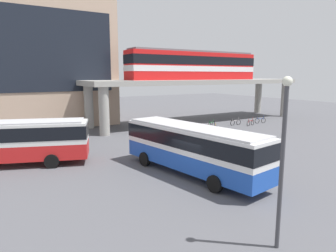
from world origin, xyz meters
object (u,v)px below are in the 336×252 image
at_px(station_building, 17,60).
at_px(bicycle_silver, 236,122).
at_px(bicycle_green, 211,124).
at_px(bicycle_blue, 260,120).
at_px(bus_secondary, 8,139).
at_px(bicycle_orange, 212,129).
at_px(pedestrian_waiting_near_stop, 176,129).
at_px(train, 194,65).
at_px(bicycle_red, 251,123).
at_px(bus_main, 192,145).

height_order(station_building, bicycle_silver, station_building).
relative_size(bicycle_green, bicycle_blue, 0.94).
xyz_separation_m(bus_secondary, bicycle_green, (22.86, 5.01, -1.63)).
relative_size(bus_secondary, bicycle_orange, 6.27).
relative_size(bicycle_silver, pedestrian_waiting_near_stop, 1.10).
xyz_separation_m(bicycle_blue, pedestrian_waiting_near_stop, (-14.65, -1.61, 0.40)).
relative_size(station_building, pedestrian_waiting_near_stop, 13.57).
xyz_separation_m(train, bicycle_red, (4.48, -6.31, -7.44)).
height_order(train, bicycle_orange, train).
bearing_deg(bus_main, bicycle_orange, 45.36).
bearing_deg(bicycle_silver, bicycle_orange, -159.58).
bearing_deg(station_building, bus_secondary, -98.18).
bearing_deg(pedestrian_waiting_near_stop, train, 43.67).
height_order(bicycle_orange, bicycle_green, same).
distance_m(bicycle_silver, pedestrian_waiting_near_stop, 10.86).
bearing_deg(train, station_building, 151.77).
bearing_deg(bicycle_red, bicycle_blue, 15.06).
height_order(bicycle_green, bicycle_blue, same).
relative_size(bicycle_orange, bicycle_blue, 1.01).
distance_m(station_building, bicycle_orange, 26.81).
bearing_deg(bicycle_silver, bicycle_green, 175.42).
bearing_deg(bicycle_green, train, 81.25).
height_order(train, bus_main, train).
relative_size(station_building, bus_secondary, 1.97).
relative_size(train, bus_secondary, 1.74).
bearing_deg(bus_main, bicycle_silver, 38.35).
xyz_separation_m(bus_main, bicycle_red, (18.02, 11.87, -1.63)).
xyz_separation_m(bicycle_silver, bicycle_orange, (-5.75, -2.14, 0.00)).
bearing_deg(bicycle_orange, train, 69.57).
bearing_deg(bicycle_blue, bus_secondary, -172.30).
bearing_deg(bicycle_green, station_building, 141.50).
height_order(bicycle_silver, bicycle_orange, same).
height_order(bus_secondary, bicycle_green, bus_secondary).
distance_m(station_building, pedestrian_waiting_near_stop, 23.71).
bearing_deg(pedestrian_waiting_near_stop, bicycle_blue, 6.27).
height_order(bicycle_silver, bicycle_green, same).
relative_size(train, pedestrian_waiting_near_stop, 11.94).
xyz_separation_m(train, pedestrian_waiting_near_stop, (-7.57, -7.22, -7.03)).
height_order(train, bicycle_blue, train).
xyz_separation_m(bicycle_orange, bicycle_red, (7.16, 0.88, 0.00)).
distance_m(bicycle_green, bicycle_blue, 7.86).
xyz_separation_m(bus_secondary, bicycle_orange, (20.91, 2.57, -1.63)).
bearing_deg(bicycle_orange, bicycle_blue, 9.17).
xyz_separation_m(station_building, pedestrian_waiting_near_stop, (13.03, -18.28, -7.63)).
height_order(bicycle_red, pedestrian_waiting_near_stop, pedestrian_waiting_near_stop).
bearing_deg(bicycle_red, bus_main, -146.62).
distance_m(station_building, train, 23.39).
xyz_separation_m(bus_secondary, bicycle_blue, (30.67, 4.15, -1.63)).
relative_size(bicycle_silver, bicycle_red, 1.02).
height_order(bus_secondary, bicycle_blue, bus_secondary).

